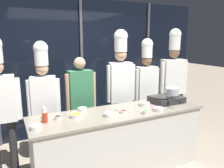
# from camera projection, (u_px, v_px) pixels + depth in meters

# --- Properties ---
(window_wall_back) EXTENTS (5.64, 0.09, 2.70)m
(window_wall_back) POSITION_uv_depth(u_px,v_px,m) (81.00, 67.00, 4.48)
(window_wall_back) COLOR black
(window_wall_back) RESTS_ON ground_plane
(demo_counter) EXTENTS (2.50, 0.70, 0.91)m
(demo_counter) POSITION_uv_depth(u_px,v_px,m) (120.00, 141.00, 3.18)
(demo_counter) COLOR beige
(demo_counter) RESTS_ON ground_plane
(portable_stove) EXTENTS (0.50, 0.39, 0.11)m
(portable_stove) POSITION_uv_depth(u_px,v_px,m) (166.00, 99.00, 3.52)
(portable_stove) COLOR #28282B
(portable_stove) RESTS_ON demo_counter
(frying_pan) EXTENTS (0.30, 0.53, 0.04)m
(frying_pan) POSITION_uv_depth(u_px,v_px,m) (161.00, 95.00, 3.45)
(frying_pan) COLOR #38332D
(frying_pan) RESTS_ON portable_stove
(stock_pot) EXTENTS (0.25, 0.22, 0.12)m
(stock_pot) POSITION_uv_depth(u_px,v_px,m) (172.00, 91.00, 3.55)
(stock_pot) COLOR #B7BABF
(stock_pot) RESTS_ON portable_stove
(squeeze_bottle_oil) EXTENTS (0.06, 0.06, 0.19)m
(squeeze_bottle_oil) POSITION_uv_depth(u_px,v_px,m) (44.00, 113.00, 2.76)
(squeeze_bottle_oil) COLOR beige
(squeeze_bottle_oil) RESTS_ON demo_counter
(squeeze_bottle_chili) EXTENTS (0.06, 0.06, 0.17)m
(squeeze_bottle_chili) POSITION_uv_depth(u_px,v_px,m) (45.00, 116.00, 2.66)
(squeeze_bottle_chili) COLOR red
(squeeze_bottle_chili) RESTS_ON demo_counter
(prep_bowl_bell_pepper) EXTENTS (0.10, 0.10, 0.04)m
(prep_bowl_bell_pepper) POSITION_uv_depth(u_px,v_px,m) (123.00, 111.00, 3.02)
(prep_bowl_bell_pepper) COLOR white
(prep_bowl_bell_pepper) RESTS_ON demo_counter
(prep_bowl_noodles) EXTENTS (0.14, 0.14, 0.05)m
(prep_bowl_noodles) POSITION_uv_depth(u_px,v_px,m) (109.00, 114.00, 2.88)
(prep_bowl_noodles) COLOR white
(prep_bowl_noodles) RESTS_ON demo_counter
(prep_bowl_ginger) EXTENTS (0.14, 0.14, 0.06)m
(prep_bowl_ginger) POSITION_uv_depth(u_px,v_px,m) (36.00, 127.00, 2.46)
(prep_bowl_ginger) COLOR white
(prep_bowl_ginger) RESTS_ON demo_counter
(prep_bowl_scallions) EXTENTS (0.11, 0.11, 0.05)m
(prep_bowl_scallions) POSITION_uv_depth(u_px,v_px,m) (146.00, 112.00, 2.98)
(prep_bowl_scallions) COLOR white
(prep_bowl_scallions) RESTS_ON demo_counter
(prep_bowl_rice) EXTENTS (0.13, 0.13, 0.05)m
(prep_bowl_rice) POSITION_uv_depth(u_px,v_px,m) (82.00, 109.00, 3.09)
(prep_bowl_rice) COLOR white
(prep_bowl_rice) RESTS_ON demo_counter
(prep_bowl_shrimp) EXTENTS (0.15, 0.15, 0.05)m
(prep_bowl_shrimp) POSITION_uv_depth(u_px,v_px,m) (158.00, 109.00, 3.10)
(prep_bowl_shrimp) COLOR white
(prep_bowl_shrimp) RESTS_ON demo_counter
(prep_bowl_carrots) EXTENTS (0.16, 0.16, 0.05)m
(prep_bowl_carrots) POSITION_uv_depth(u_px,v_px,m) (76.00, 115.00, 2.85)
(prep_bowl_carrots) COLOR white
(prep_bowl_carrots) RESTS_ON demo_counter
(prep_bowl_soy_glaze) EXTENTS (0.09, 0.09, 0.05)m
(prep_bowl_soy_glaze) POSITION_uv_depth(u_px,v_px,m) (58.00, 117.00, 2.77)
(prep_bowl_soy_glaze) COLOR white
(prep_bowl_soy_glaze) RESTS_ON demo_counter
(prep_bowl_mushrooms) EXTENTS (0.17, 0.17, 0.05)m
(prep_bowl_mushrooms) POSITION_uv_depth(u_px,v_px,m) (144.00, 104.00, 3.35)
(prep_bowl_mushrooms) COLOR white
(prep_bowl_mushrooms) RESTS_ON demo_counter
(serving_spoon_slotted) EXTENTS (0.20, 0.12, 0.02)m
(serving_spoon_slotted) POSITION_uv_depth(u_px,v_px,m) (114.00, 110.00, 3.14)
(serving_spoon_slotted) COLOR #B2B5BA
(serving_spoon_slotted) RESTS_ON demo_counter
(chef_sous) EXTENTS (0.47, 0.24, 1.90)m
(chef_sous) POSITION_uv_depth(u_px,v_px,m) (44.00, 93.00, 3.24)
(chef_sous) COLOR #4C4C51
(chef_sous) RESTS_ON ground_plane
(person_guest) EXTENTS (0.51, 0.20, 1.64)m
(person_guest) POSITION_uv_depth(u_px,v_px,m) (81.00, 96.00, 3.55)
(person_guest) COLOR #4C4C51
(person_guest) RESTS_ON ground_plane
(chef_line) EXTENTS (0.50, 0.26, 2.08)m
(chef_line) POSITION_uv_depth(u_px,v_px,m) (121.00, 78.00, 3.74)
(chef_line) COLOR #2D3856
(chef_line) RESTS_ON ground_plane
(chef_pastry) EXTENTS (0.52, 0.21, 1.93)m
(chef_pastry) POSITION_uv_depth(u_px,v_px,m) (146.00, 82.00, 4.09)
(chef_pastry) COLOR #232326
(chef_pastry) RESTS_ON ground_plane
(chef_apprentice) EXTENTS (0.60, 0.30, 2.12)m
(chef_apprentice) POSITION_uv_depth(u_px,v_px,m) (173.00, 75.00, 4.32)
(chef_apprentice) COLOR #232326
(chef_apprentice) RESTS_ON ground_plane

